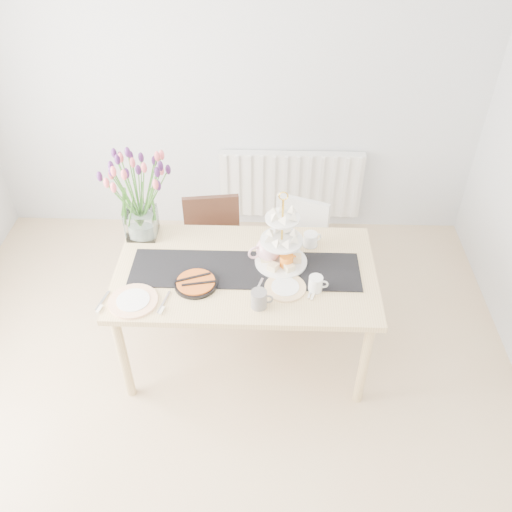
{
  "coord_description": "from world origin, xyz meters",
  "views": [
    {
      "loc": [
        0.33,
        -1.74,
        2.95
      ],
      "look_at": [
        0.25,
        0.69,
        0.91
      ],
      "focal_mm": 38.0,
      "sensor_mm": 36.0,
      "label": 1
    }
  ],
  "objects_px": {
    "mug_grey": "(259,299)",
    "plate_right": "(285,287)",
    "tulip_vase": "(136,186)",
    "cake_stand": "(281,246)",
    "mug_white": "(316,284)",
    "teapot": "(269,249)",
    "mug_orange": "(287,262)",
    "cream_jug": "(310,240)",
    "dining_table": "(245,279)",
    "plate_left": "(133,301)",
    "chair_white": "(296,245)",
    "radiator": "(291,184)",
    "tart_tin": "(196,283)",
    "chair_brown": "(213,244)"
  },
  "relations": [
    {
      "from": "mug_white",
      "to": "cream_jug",
      "type": "bearing_deg",
      "value": 95.14
    },
    {
      "from": "tulip_vase",
      "to": "mug_grey",
      "type": "height_order",
      "value": "tulip_vase"
    },
    {
      "from": "mug_orange",
      "to": "plate_right",
      "type": "relative_size",
      "value": 0.4
    },
    {
      "from": "plate_right",
      "to": "plate_left",
      "type": "bearing_deg",
      "value": -170.75
    },
    {
      "from": "plate_left",
      "to": "mug_orange",
      "type": "bearing_deg",
      "value": 20.15
    },
    {
      "from": "radiator",
      "to": "dining_table",
      "type": "distance_m",
      "value": 1.5
    },
    {
      "from": "radiator",
      "to": "teapot",
      "type": "distance_m",
      "value": 1.41
    },
    {
      "from": "dining_table",
      "to": "plate_left",
      "type": "relative_size",
      "value": 5.66
    },
    {
      "from": "cake_stand",
      "to": "plate_right",
      "type": "xyz_separation_m",
      "value": [
        0.03,
        -0.23,
        -0.13
      ]
    },
    {
      "from": "mug_grey",
      "to": "mug_white",
      "type": "xyz_separation_m",
      "value": [
        0.33,
        0.14,
        -0.01
      ]
    },
    {
      "from": "mug_white",
      "to": "plate_left",
      "type": "height_order",
      "value": "mug_white"
    },
    {
      "from": "chair_brown",
      "to": "plate_left",
      "type": "relative_size",
      "value": 2.88
    },
    {
      "from": "cake_stand",
      "to": "mug_grey",
      "type": "relative_size",
      "value": 4.33
    },
    {
      "from": "teapot",
      "to": "plate_left",
      "type": "distance_m",
      "value": 0.87
    },
    {
      "from": "mug_white",
      "to": "teapot",
      "type": "bearing_deg",
      "value": 139.18
    },
    {
      "from": "chair_brown",
      "to": "tulip_vase",
      "type": "relative_size",
      "value": 1.19
    },
    {
      "from": "chair_white",
      "to": "tart_tin",
      "type": "height_order",
      "value": "chair_white"
    },
    {
      "from": "teapot",
      "to": "mug_grey",
      "type": "distance_m",
      "value": 0.42
    },
    {
      "from": "mug_grey",
      "to": "plate_right",
      "type": "height_order",
      "value": "mug_grey"
    },
    {
      "from": "tulip_vase",
      "to": "plate_left",
      "type": "relative_size",
      "value": 2.42
    },
    {
      "from": "cream_jug",
      "to": "radiator",
      "type": "bearing_deg",
      "value": 71.98
    },
    {
      "from": "chair_white",
      "to": "plate_left",
      "type": "relative_size",
      "value": 2.81
    },
    {
      "from": "cream_jug",
      "to": "mug_white",
      "type": "bearing_deg",
      "value": -110.87
    },
    {
      "from": "cream_jug",
      "to": "tart_tin",
      "type": "height_order",
      "value": "cream_jug"
    },
    {
      "from": "mug_grey",
      "to": "tart_tin",
      "type": "bearing_deg",
      "value": 155.21
    },
    {
      "from": "radiator",
      "to": "mug_orange",
      "type": "xyz_separation_m",
      "value": [
        -0.06,
        -1.42,
        0.35
      ]
    },
    {
      "from": "teapot",
      "to": "plate_left",
      "type": "xyz_separation_m",
      "value": [
        -0.77,
        -0.4,
        -0.07
      ]
    },
    {
      "from": "radiator",
      "to": "plate_right",
      "type": "relative_size",
      "value": 4.9
    },
    {
      "from": "cream_jug",
      "to": "mug_grey",
      "type": "distance_m",
      "value": 0.64
    },
    {
      "from": "cream_jug",
      "to": "plate_right",
      "type": "xyz_separation_m",
      "value": [
        -0.16,
        -0.41,
        -0.04
      ]
    },
    {
      "from": "chair_white",
      "to": "mug_grey",
      "type": "bearing_deg",
      "value": -84.36
    },
    {
      "from": "mug_grey",
      "to": "plate_left",
      "type": "distance_m",
      "value": 0.72
    },
    {
      "from": "cream_jug",
      "to": "mug_white",
      "type": "relative_size",
      "value": 0.92
    },
    {
      "from": "teapot",
      "to": "tart_tin",
      "type": "xyz_separation_m",
      "value": [
        -0.43,
        -0.25,
        -0.07
      ]
    },
    {
      "from": "tulip_vase",
      "to": "mug_orange",
      "type": "relative_size",
      "value": 6.92
    },
    {
      "from": "cake_stand",
      "to": "teapot",
      "type": "bearing_deg",
      "value": 153.97
    },
    {
      "from": "cream_jug",
      "to": "dining_table",
      "type": "bearing_deg",
      "value": -170.03
    },
    {
      "from": "teapot",
      "to": "mug_white",
      "type": "relative_size",
      "value": 2.66
    },
    {
      "from": "mug_white",
      "to": "chair_brown",
      "type": "bearing_deg",
      "value": 135.75
    },
    {
      "from": "teapot",
      "to": "tart_tin",
      "type": "height_order",
      "value": "teapot"
    },
    {
      "from": "radiator",
      "to": "mug_white",
      "type": "relative_size",
      "value": 12.2
    },
    {
      "from": "plate_left",
      "to": "mug_white",
      "type": "bearing_deg",
      "value": 7.29
    },
    {
      "from": "chair_white",
      "to": "cream_jug",
      "type": "height_order",
      "value": "cream_jug"
    },
    {
      "from": "dining_table",
      "to": "mug_grey",
      "type": "relative_size",
      "value": 14.61
    },
    {
      "from": "tulip_vase",
      "to": "cake_stand",
      "type": "distance_m",
      "value": 0.98
    },
    {
      "from": "mug_orange",
      "to": "plate_left",
      "type": "xyz_separation_m",
      "value": [
        -0.88,
        -0.32,
        -0.04
      ]
    },
    {
      "from": "cream_jug",
      "to": "mug_grey",
      "type": "bearing_deg",
      "value": -141.61
    },
    {
      "from": "tart_tin",
      "to": "radiator",
      "type": "bearing_deg",
      "value": 69.31
    },
    {
      "from": "dining_table",
      "to": "plate_left",
      "type": "distance_m",
      "value": 0.7
    },
    {
      "from": "radiator",
      "to": "plate_right",
      "type": "distance_m",
      "value": 1.64
    }
  ]
}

